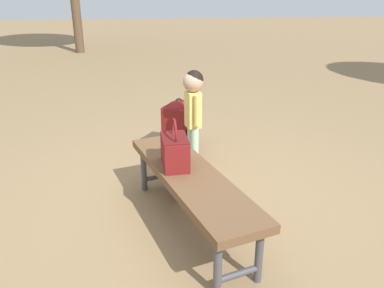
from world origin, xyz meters
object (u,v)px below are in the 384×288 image
at_px(park_bench, 191,180).
at_px(backpack_small, 185,178).
at_px(child_standing, 193,103).
at_px(backpack_large, 180,125).
at_px(handbag, 175,150).

xyz_separation_m(park_bench, backpack_small, (0.48, -0.01, -0.23)).
xyz_separation_m(child_standing, backpack_large, (0.37, 0.10, -0.35)).
relative_size(backpack_large, backpack_small, 1.80).
height_order(park_bench, handbag, handbag).
distance_m(park_bench, backpack_small, 0.53).
xyz_separation_m(child_standing, backpack_small, (-0.62, 0.15, -0.48)).
relative_size(handbag, backpack_small, 1.11).
relative_size(handbag, backpack_large, 0.61).
bearing_deg(backpack_large, backpack_small, 176.97).
distance_m(park_bench, handbag, 0.25).
relative_size(park_bench, handbag, 4.48).
distance_m(handbag, backpack_large, 1.38).
bearing_deg(backpack_small, handbag, 162.33).
bearing_deg(handbag, backpack_large, -6.86).
bearing_deg(handbag, backpack_small, -17.67).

